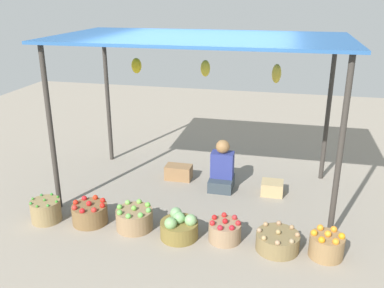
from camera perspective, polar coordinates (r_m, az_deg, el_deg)
ground_plane at (r=6.43m, az=1.03°, el=-6.45°), size 14.00×14.00×0.00m
market_stall_structure at (r=5.80m, az=1.16°, el=12.88°), size 3.96×2.14×2.31m
vendor_person at (r=6.43m, az=4.11°, el=-3.56°), size 0.36×0.44×0.78m
basket_green_chilies at (r=5.92m, az=-19.30°, el=-8.56°), size 0.39×0.39×0.32m
basket_red_tomatoes at (r=5.72m, az=-13.76°, el=-9.17°), size 0.46×0.46×0.31m
basket_green_apples at (r=5.48m, az=-7.86°, el=-10.03°), size 0.47×0.47×0.32m
basket_cabbages at (r=5.25m, az=-1.77°, el=-11.25°), size 0.47×0.47×0.35m
basket_red_apples at (r=5.22m, az=4.50°, el=-11.72°), size 0.40×0.40×0.30m
basket_potatoes at (r=5.14m, az=11.59°, el=-12.86°), size 0.51×0.51×0.26m
basket_oranges at (r=5.15m, az=17.87°, el=-13.02°), size 0.39×0.39×0.33m
wooden_crate_near_vendor at (r=6.79m, az=-1.84°, el=-3.87°), size 0.42×0.25×0.23m
wooden_crate_stacked_rear at (r=6.42m, az=10.87°, el=-5.90°), size 0.32×0.29×0.20m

